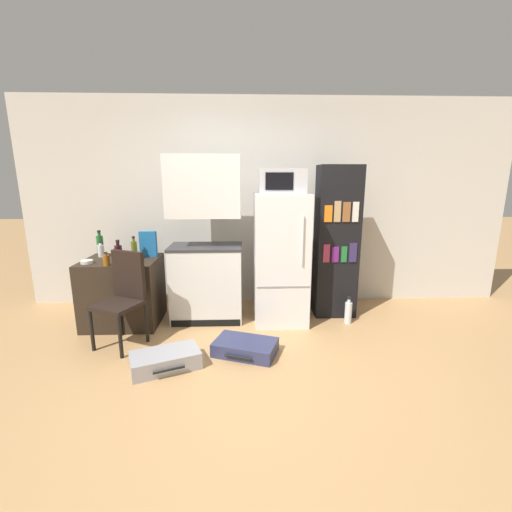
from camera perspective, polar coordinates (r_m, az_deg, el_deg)
ground_plane at (r=3.09m, az=0.92°, el=-19.96°), size 24.00×24.00×0.00m
wall_back at (r=4.61m, az=2.17°, el=8.72°), size 6.40×0.10×2.68m
side_table at (r=4.29m, az=-21.22°, el=-5.51°), size 0.83×0.69×0.77m
kitchen_hutch at (r=4.04m, az=-8.39°, el=1.60°), size 0.84×0.52×1.92m
refrigerator at (r=4.00m, az=4.11°, el=-0.44°), size 0.61×0.66×1.51m
microwave at (r=3.90m, az=4.32°, el=12.35°), size 0.51×0.37×0.27m
bookshelf at (r=4.25m, az=13.24°, el=2.20°), size 0.50×0.34×1.82m
bottle_olive_oil at (r=4.13m, az=-19.63°, el=1.02°), size 0.06×0.06×0.26m
bottle_green_tall at (r=4.48m, az=-24.54°, el=1.70°), size 0.08×0.08×0.30m
bottle_ketchup_red at (r=4.20m, az=-22.12°, el=0.38°), size 0.08×0.08×0.16m
bottle_amber_beer at (r=3.92m, az=-23.68°, el=-0.64°), size 0.07×0.07×0.15m
bottle_wine_dark at (r=3.91m, az=-21.92°, el=0.25°), size 0.08×0.08×0.27m
bottle_clear_short at (r=4.40m, az=-24.42°, el=0.86°), size 0.07×0.07×0.18m
bowl at (r=4.14m, az=-26.36°, el=-0.88°), size 0.13×0.13×0.04m
cereal_box at (r=4.20m, az=-17.51°, el=1.92°), size 0.19×0.07×0.30m
chair at (r=3.72m, az=-21.16°, el=-5.54°), size 0.53×0.53×0.96m
suitcase_large_flat at (r=3.44m, az=-1.80°, el=-14.96°), size 0.67×0.54×0.13m
suitcase_small_flat at (r=3.32m, az=-14.86°, el=-16.41°), size 0.68×0.52×0.15m
water_bottle_front at (r=4.21m, az=15.12°, el=-8.99°), size 0.08×0.08×0.32m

